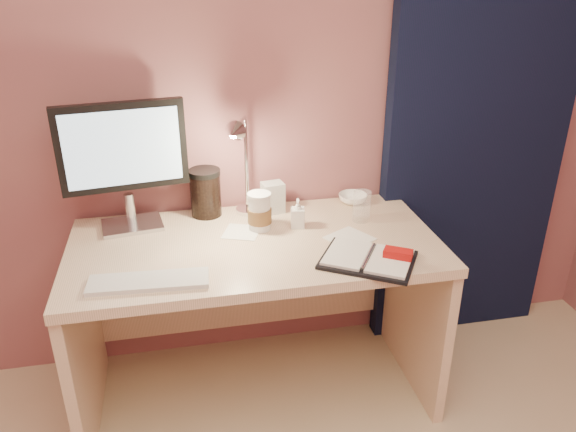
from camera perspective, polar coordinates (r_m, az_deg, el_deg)
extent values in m
plane|color=#975957|center=(2.31, -5.10, 13.15)|extent=(3.50, 0.00, 3.50)
cube|color=black|center=(2.62, 18.98, 9.96)|extent=(0.85, 0.08, 2.20)
cube|color=beige|center=(2.15, -3.36, -3.10)|extent=(1.40, 0.70, 0.04)
cube|color=beige|center=(2.37, -20.04, -12.32)|extent=(0.04, 0.66, 0.69)
cube|color=beige|center=(2.51, 12.59, -8.94)|extent=(0.04, 0.66, 0.69)
cube|color=beige|center=(2.59, -4.28, -5.80)|extent=(1.32, 0.03, 0.55)
cube|color=silver|center=(2.33, -15.52, -0.89)|extent=(0.25, 0.20, 0.02)
cylinder|color=silver|center=(2.30, -15.72, 0.71)|extent=(0.04, 0.04, 0.13)
cube|color=black|center=(2.22, -16.49, 6.83)|extent=(0.48, 0.10, 0.34)
cube|color=#A7CAE2|center=(2.19, -16.66, 6.57)|extent=(0.42, 0.06, 0.29)
cube|color=silver|center=(1.93, -13.97, -6.47)|extent=(0.40, 0.14, 0.02)
cube|color=black|center=(2.02, 8.12, -4.44)|extent=(0.40, 0.37, 0.01)
cube|color=white|center=(2.03, 6.00, -3.82)|extent=(0.23, 0.25, 0.01)
cube|color=white|center=(2.00, 10.31, -4.52)|extent=(0.23, 0.25, 0.01)
cube|color=#A7110E|center=(2.02, 11.12, -3.75)|extent=(0.11, 0.09, 0.03)
cube|color=white|center=(2.17, 6.29, -2.27)|extent=(0.20, 0.20, 0.00)
cube|color=white|center=(2.21, -4.73, -1.64)|extent=(0.17, 0.17, 0.00)
cylinder|color=silver|center=(2.21, -2.91, 0.32)|extent=(0.09, 0.09, 0.14)
cylinder|color=brown|center=(2.21, -2.90, 0.07)|extent=(0.09, 0.09, 0.06)
cylinder|color=silver|center=(2.18, -2.95, 2.15)|extent=(0.09, 0.09, 0.01)
cylinder|color=white|center=(2.30, 7.51, 1.00)|extent=(0.07, 0.07, 0.13)
imported|color=white|center=(2.48, 6.60, 1.78)|extent=(0.13, 0.13, 0.04)
imported|color=silver|center=(2.23, 0.99, 0.28)|extent=(0.06, 0.06, 0.12)
cylinder|color=black|center=(2.35, -8.36, 2.13)|extent=(0.13, 0.13, 0.18)
cube|color=silver|center=(2.36, -1.55, 1.89)|extent=(0.10, 0.08, 0.13)
cylinder|color=silver|center=(2.39, -4.10, 0.63)|extent=(0.10, 0.10, 0.02)
cylinder|color=silver|center=(2.31, -4.25, 5.19)|extent=(0.02, 0.02, 0.39)
cone|color=silver|center=(2.10, -1.98, 8.60)|extent=(0.10, 0.09, 0.08)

